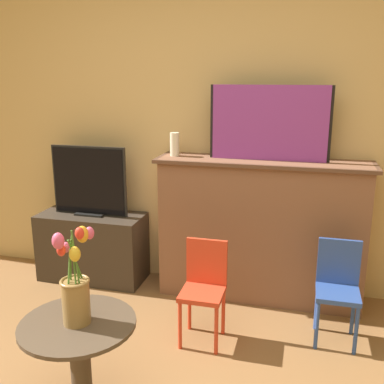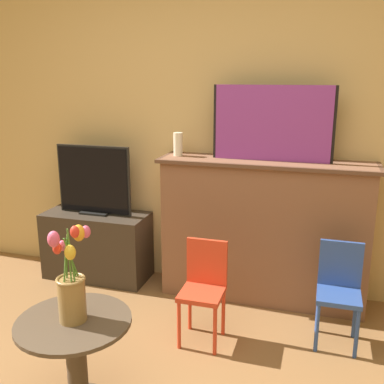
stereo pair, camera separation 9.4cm
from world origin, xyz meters
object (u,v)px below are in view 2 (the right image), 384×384
tv_monitor (94,181)px  chair_blue (339,287)px  vase_tulips (71,286)px  painting (273,123)px  chair_red (204,285)px

tv_monitor → chair_blue: 1.98m
tv_monitor → chair_blue: size_ratio=0.96×
vase_tulips → tv_monitor: bearing=114.5°
painting → chair_red: (-0.30, -0.65, -0.94)m
painting → vase_tulips: painting is taller
painting → chair_red: 1.18m
chair_red → vase_tulips: vase_tulips is taller
chair_red → chair_blue: bearing=14.5°
painting → vase_tulips: 1.73m
tv_monitor → chair_red: (1.07, -0.62, -0.45)m
chair_red → tv_monitor: bearing=149.9°
painting → chair_blue: size_ratio=1.30×
chair_red → chair_blue: size_ratio=1.00×
chair_red → chair_blue: (0.81, 0.21, 0.00)m
tv_monitor → vase_tulips: (0.64, -1.40, -0.14)m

